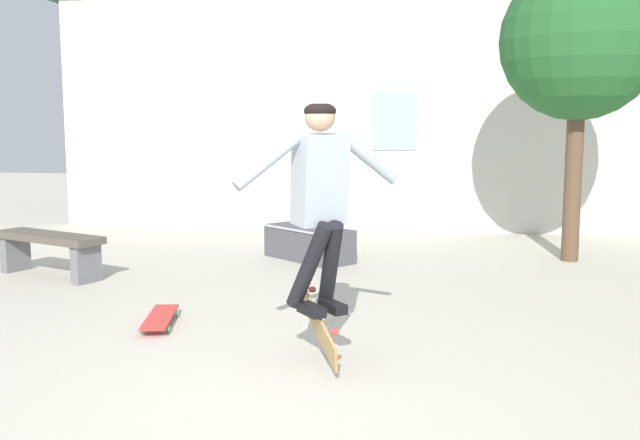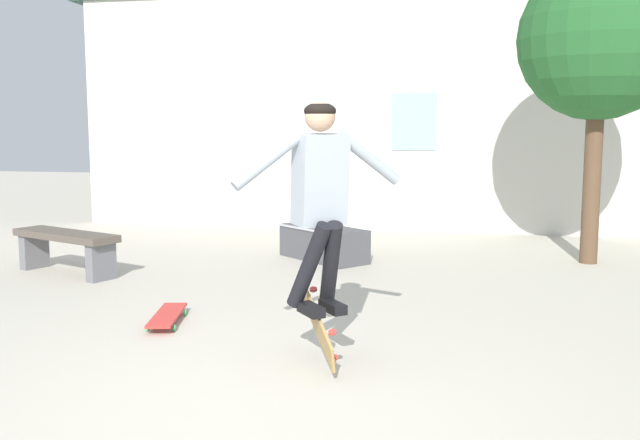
# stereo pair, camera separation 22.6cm
# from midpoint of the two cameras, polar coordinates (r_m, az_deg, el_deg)

# --- Properties ---
(ground_plane) EXTENTS (40.00, 40.00, 0.00)m
(ground_plane) POSITION_cam_midpoint_polar(r_m,az_deg,el_deg) (4.42, -5.63, -14.81)
(ground_plane) COLOR beige
(building_backdrop) EXTENTS (11.09, 0.52, 5.36)m
(building_backdrop) POSITION_cam_midpoint_polar(r_m,az_deg,el_deg) (11.68, 3.82, 10.28)
(building_backdrop) COLOR beige
(building_backdrop) RESTS_ON ground_plane
(tree_right) EXTENTS (1.91, 1.91, 3.66)m
(tree_right) POSITION_cam_midpoint_polar(r_m,az_deg,el_deg) (9.37, 19.38, 13.22)
(tree_right) COLOR brown
(tree_right) RESTS_ON ground_plane
(park_bench) EXTENTS (1.49, 0.92, 0.49)m
(park_bench) POSITION_cam_midpoint_polar(r_m,az_deg,el_deg) (8.57, -21.59, -1.96)
(park_bench) COLOR brown
(park_bench) RESTS_ON ground_plane
(skate_ledge) EXTENTS (1.27, 1.18, 0.42)m
(skate_ledge) POSITION_cam_midpoint_polar(r_m,az_deg,el_deg) (9.00, -1.61, -1.88)
(skate_ledge) COLOR #4C4C51
(skate_ledge) RESTS_ON ground_plane
(skater) EXTENTS (1.06, 0.86, 1.47)m
(skater) POSITION_cam_midpoint_polar(r_m,az_deg,el_deg) (4.90, -1.32, 2.54)
(skater) COLOR #9EA8B2
(skateboard_flipping) EXTENTS (0.38, 0.81, 0.47)m
(skateboard_flipping) POSITION_cam_midpoint_polar(r_m,az_deg,el_deg) (5.05, -1.48, -8.28)
(skateboard_flipping) COLOR #AD894C
(skateboard_resting) EXTENTS (0.37, 0.81, 0.08)m
(skateboard_resting) POSITION_cam_midpoint_polar(r_m,az_deg,el_deg) (6.27, -13.70, -7.57)
(skateboard_resting) COLOR red
(skateboard_resting) RESTS_ON ground_plane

